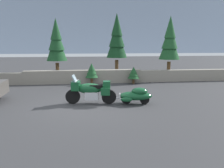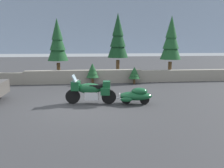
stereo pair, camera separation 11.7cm
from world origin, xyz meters
name	(u,v)px [view 1 (the left image)]	position (x,y,z in m)	size (l,w,h in m)	color
ground_plane	(84,106)	(0.00, 0.00, 0.00)	(80.00, 80.00, 0.00)	#38383A
stone_guard_wall	(84,77)	(0.02, 5.92, 0.43)	(24.00, 0.58, 0.92)	gray
distant_ridgeline	(83,32)	(0.00, 95.92, 8.00)	(240.00, 80.00, 16.00)	#8C9EB7
touring_motorcycle	(91,90)	(0.34, 0.32, 0.62)	(2.30, 0.95, 1.33)	black
car_shaped_trailer	(136,95)	(2.36, 0.02, 0.41)	(2.23, 0.93, 0.76)	black
pine_tree_tall	(117,38)	(2.65, 7.92, 3.16)	(1.60, 1.60, 5.05)	brown
pine_tree_secondary	(56,42)	(-1.90, 7.37, 2.85)	(1.50, 1.50, 4.56)	brown
pine_tree_far_right	(170,40)	(6.48, 6.74, 2.99)	(1.54, 1.54, 4.77)	brown
pine_sapling_near	(134,73)	(3.42, 5.26, 0.73)	(0.80, 0.80, 1.17)	brown
pine_sapling_farther	(92,71)	(0.57, 5.41, 0.89)	(0.85, 0.85, 1.43)	brown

